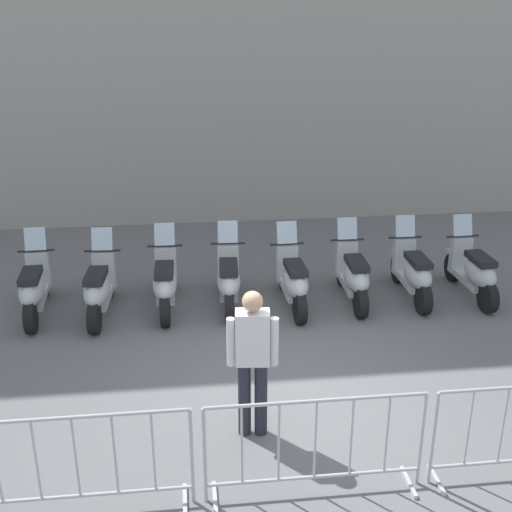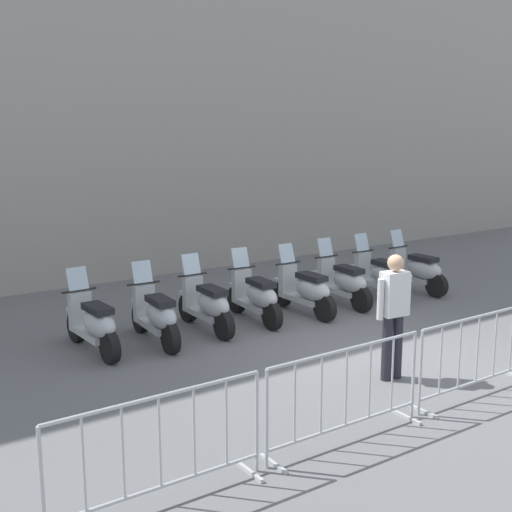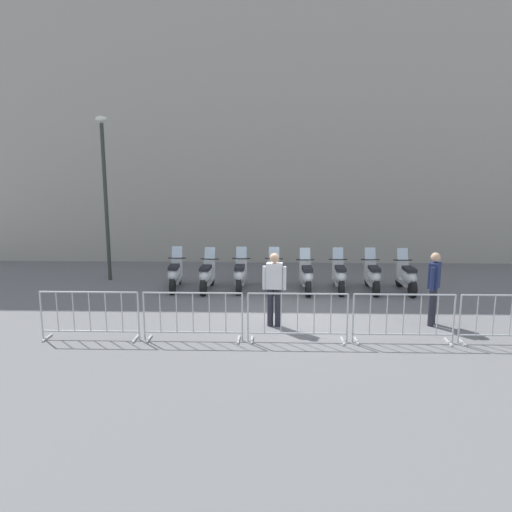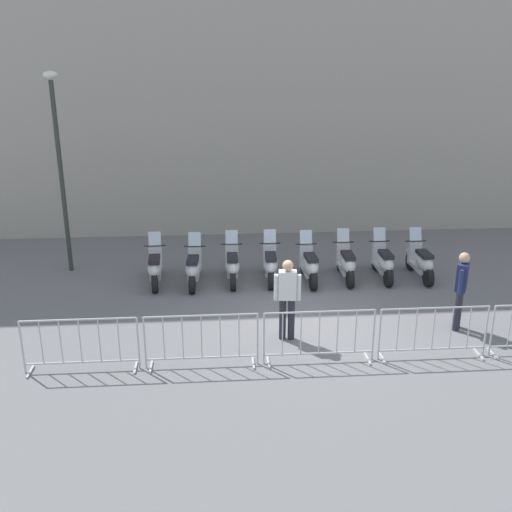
# 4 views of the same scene
# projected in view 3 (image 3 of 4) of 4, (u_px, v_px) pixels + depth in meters

# --- Properties ---
(ground_plane) EXTENTS (120.00, 120.00, 0.00)m
(ground_plane) POSITION_uv_depth(u_px,v_px,m) (293.00, 316.00, 11.97)
(ground_plane) COLOR slate
(building_facade) EXTENTS (28.03, 6.77, 12.00)m
(building_facade) POSITION_uv_depth(u_px,v_px,m) (286.00, 106.00, 18.74)
(building_facade) COLOR #9E998E
(building_facade) RESTS_ON ground
(motorcycle_0) EXTENTS (0.69, 1.71, 1.24)m
(motorcycle_0) POSITION_uv_depth(u_px,v_px,m) (175.00, 275.00, 14.46)
(motorcycle_0) COLOR black
(motorcycle_0) RESTS_ON ground
(motorcycle_1) EXTENTS (0.57, 1.73, 1.24)m
(motorcycle_1) POSITION_uv_depth(u_px,v_px,m) (207.00, 276.00, 14.31)
(motorcycle_1) COLOR black
(motorcycle_1) RESTS_ON ground
(motorcycle_2) EXTENTS (0.62, 1.72, 1.24)m
(motorcycle_2) POSITION_uv_depth(u_px,v_px,m) (240.00, 276.00, 14.39)
(motorcycle_2) COLOR black
(motorcycle_2) RESTS_ON ground
(motorcycle_3) EXTENTS (0.57, 1.73, 1.24)m
(motorcycle_3) POSITION_uv_depth(u_px,v_px,m) (273.00, 276.00, 14.36)
(motorcycle_3) COLOR black
(motorcycle_3) RESTS_ON ground
(motorcycle_4) EXTENTS (0.67, 1.72, 1.24)m
(motorcycle_4) POSITION_uv_depth(u_px,v_px,m) (307.00, 277.00, 14.19)
(motorcycle_4) COLOR black
(motorcycle_4) RESTS_ON ground
(motorcycle_5) EXTENTS (0.61, 1.72, 1.24)m
(motorcycle_5) POSITION_uv_depth(u_px,v_px,m) (339.00, 277.00, 14.25)
(motorcycle_5) COLOR black
(motorcycle_5) RESTS_ON ground
(motorcycle_6) EXTENTS (0.62, 1.72, 1.24)m
(motorcycle_6) POSITION_uv_depth(u_px,v_px,m) (373.00, 277.00, 14.22)
(motorcycle_6) COLOR black
(motorcycle_6) RESTS_ON ground
(motorcycle_7) EXTENTS (0.67, 1.72, 1.24)m
(motorcycle_7) POSITION_uv_depth(u_px,v_px,m) (407.00, 277.00, 14.14)
(motorcycle_7) COLOR black
(motorcycle_7) RESTS_ON ground
(barrier_segment_0) EXTENTS (2.11, 0.74, 1.07)m
(barrier_segment_0) POSITION_uv_depth(u_px,v_px,m) (90.00, 316.00, 10.27)
(barrier_segment_0) COLOR #B2B5B7
(barrier_segment_0) RESTS_ON ground
(barrier_segment_1) EXTENTS (2.11, 0.74, 1.07)m
(barrier_segment_1) POSITION_uv_depth(u_px,v_px,m) (193.00, 317.00, 10.20)
(barrier_segment_1) COLOR #B2B5B7
(barrier_segment_1) RESTS_ON ground
(barrier_segment_2) EXTENTS (2.11, 0.74, 1.07)m
(barrier_segment_2) POSITION_uv_depth(u_px,v_px,m) (298.00, 318.00, 10.14)
(barrier_segment_2) COLOR #B2B5B7
(barrier_segment_2) RESTS_ON ground
(barrier_segment_3) EXTENTS (2.11, 0.74, 1.07)m
(barrier_segment_3) POSITION_uv_depth(u_px,v_px,m) (403.00, 319.00, 10.08)
(barrier_segment_3) COLOR #B2B5B7
(barrier_segment_3) RESTS_ON ground
(barrier_segment_4) EXTENTS (2.11, 0.74, 1.07)m
(barrier_segment_4) POSITION_uv_depth(u_px,v_px,m) (511.00, 320.00, 10.01)
(barrier_segment_4) COLOR #B2B5B7
(barrier_segment_4) RESTS_ON ground
(street_lamp) EXTENTS (0.36, 0.36, 5.22)m
(street_lamp) POSITION_uv_depth(u_px,v_px,m) (105.00, 182.00, 15.24)
(street_lamp) COLOR #2D332D
(street_lamp) RESTS_ON ground
(officer_near_row_end) EXTENTS (0.55, 0.24, 1.73)m
(officer_near_row_end) POSITION_uv_depth(u_px,v_px,m) (274.00, 285.00, 11.06)
(officer_near_row_end) COLOR #23232D
(officer_near_row_end) RESTS_ON ground
(officer_mid_plaza) EXTENTS (0.33, 0.52, 1.73)m
(officer_mid_plaza) POSITION_uv_depth(u_px,v_px,m) (434.00, 284.00, 11.14)
(officer_mid_plaza) COLOR #23232D
(officer_mid_plaza) RESTS_ON ground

